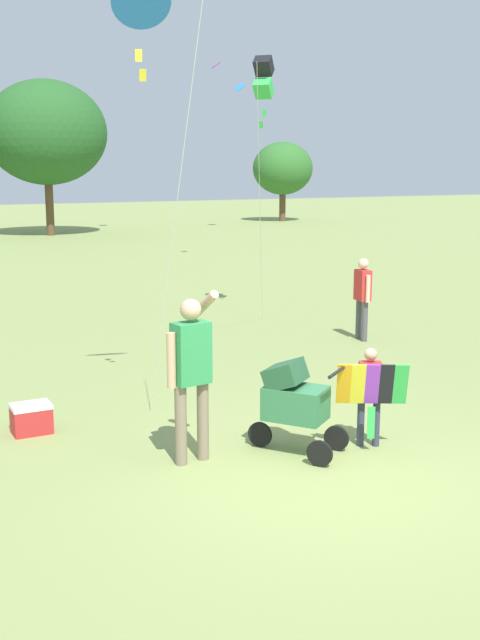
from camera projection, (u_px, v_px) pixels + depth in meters
ground_plane at (330, 479)px, 7.75m from camera, size 120.00×120.00×0.00m
child_with_butterfly_kite at (370, 388)px, 8.51m from camera, size 0.74×0.54×1.12m
person_adult_flyer at (191, 365)px, 8.01m from camera, size 0.57×0.57×1.82m
stroller at (294, 399)px, 8.35m from camera, size 0.90×1.05×1.03m
kite_adult_black at (142, 5)px, 8.93m from camera, size 0.79×1.99×5.21m
kite_green_novelty at (264, 78)px, 14.97m from camera, size 2.30×3.71×5.16m
person_sitting_far at (362, 292)px, 13.80m from camera, size 0.24×0.47×1.47m
cooler_box at (31, 418)px, 9.05m from camera, size 0.45×0.33×0.35m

